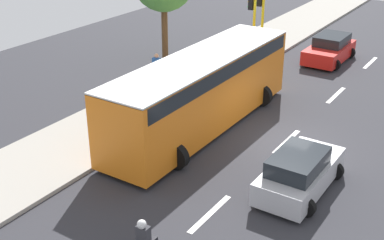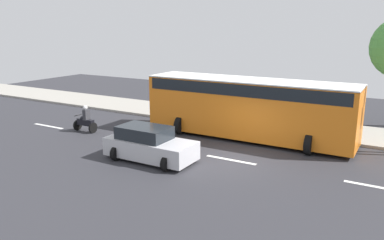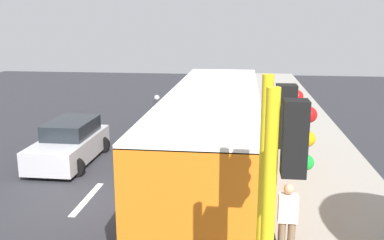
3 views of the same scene
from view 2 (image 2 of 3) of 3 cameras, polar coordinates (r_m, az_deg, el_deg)
The scene contains 11 objects.
ground_plane at distance 17.43m, azimuth 5.76°, elevation -6.08°, with size 40.00×60.00×0.10m, color #2D2D33.
sidewalk at distance 23.68m, azimuth 12.83°, elevation -0.72°, with size 4.00×60.00×0.15m, color #9E998E.
lane_stripe_north at distance 16.08m, azimuth 25.85°, elevation -8.95°, with size 0.20×2.40×0.01m, color white.
lane_stripe_mid at distance 17.41m, azimuth 5.77°, elevation -5.90°, with size 0.20×2.40×0.01m, color white.
lane_stripe_south at distance 20.48m, azimuth -9.70°, elevation -3.02°, with size 0.20×2.40×0.01m, color white.
lane_stripe_far_south at distance 24.65m, azimuth -20.50°, elevation -0.86°, with size 0.20×2.40×0.01m, color white.
car_silver at distance 17.23m, azimuth -6.35°, elevation -3.66°, with size 2.17×4.07×1.52m.
city_bus at distance 20.43m, azimuth 8.34°, elevation 2.31°, with size 3.20×11.00×3.16m.
motorcycle at distance 22.59m, azimuth -15.54°, elevation -0.09°, with size 0.60×1.30×1.53m.
pedestrian_near_signal at distance 21.35m, azimuth 18.81°, elevation 0.04°, with size 0.40×0.24×1.69m.
pedestrian_by_tree at distance 23.96m, azimuth 18.17°, elevation 1.52°, with size 0.40×0.24×1.69m.
Camera 2 is at (-14.98, -6.70, 5.81)m, focal length 35.99 mm.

